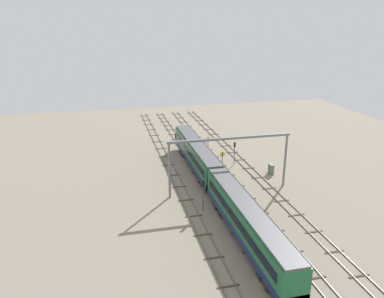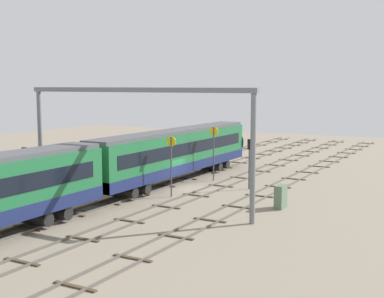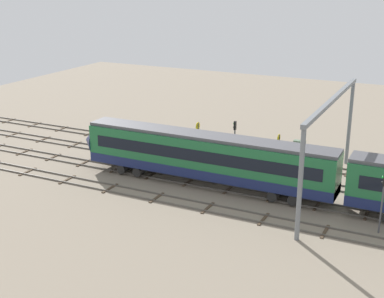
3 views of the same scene
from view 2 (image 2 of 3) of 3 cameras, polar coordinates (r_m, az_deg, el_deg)
ground_plane at (r=46.54m, az=-0.66°, el=-4.28°), size 109.74×109.74×0.00m
track_near_foreground at (r=43.59m, az=7.32°, el=-5.02°), size 93.74×2.40×0.16m
track_second_near at (r=45.45m, az=1.88°, el=-4.47°), size 93.74×2.40×0.16m
track_with_train at (r=47.70m, az=-3.08°, el=-3.94°), size 93.74×2.40×0.16m
track_second_far at (r=50.27m, az=-7.56°, el=-3.42°), size 93.74×2.40×0.16m
train at (r=39.62m, az=-10.45°, el=-2.48°), size 50.40×3.24×4.80m
overhead_gantry at (r=38.59m, az=-6.34°, el=3.42°), size 0.40×19.38×8.90m
speed_sign_near_foreground at (r=49.69m, az=2.37°, el=0.27°), size 0.14×0.86×5.16m
speed_sign_mid_trackside at (r=42.60m, az=-2.27°, el=-1.03°), size 0.14×0.84×4.96m
signal_light_trackside_approach at (r=46.02m, az=6.25°, el=-0.80°), size 0.31×0.32×4.40m
signal_light_trackside_departure at (r=38.66m, az=-17.64°, el=-2.26°), size 0.31×0.32×4.75m
relay_cabinet at (r=39.50m, az=9.58°, el=-5.13°), size 1.28×0.60×1.74m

